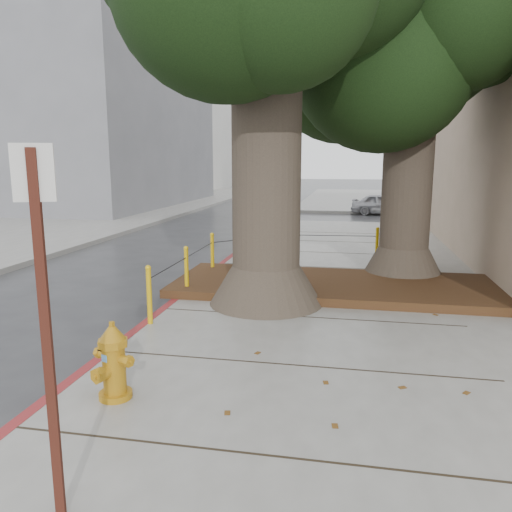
{
  "coord_description": "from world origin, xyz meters",
  "views": [
    {
      "loc": [
        1.18,
        -5.9,
        2.68
      ],
      "look_at": [
        -0.39,
        2.23,
        1.1
      ],
      "focal_mm": 35.0,
      "sensor_mm": 36.0,
      "label": 1
    }
  ],
  "objects_px": {
    "signpost": "(45,319)",
    "fire_hydrant": "(113,361)",
    "car_silver": "(383,204)",
    "car_dark": "(107,198)"
  },
  "relations": [
    {
      "from": "car_dark",
      "to": "signpost",
      "type": "bearing_deg",
      "value": -61.52
    },
    {
      "from": "fire_hydrant",
      "to": "car_silver",
      "type": "height_order",
      "value": "car_silver"
    },
    {
      "from": "fire_hydrant",
      "to": "car_dark",
      "type": "bearing_deg",
      "value": 139.15
    },
    {
      "from": "signpost",
      "to": "car_silver",
      "type": "bearing_deg",
      "value": 59.95
    },
    {
      "from": "fire_hydrant",
      "to": "car_silver",
      "type": "relative_size",
      "value": 0.27
    },
    {
      "from": "car_silver",
      "to": "car_dark",
      "type": "xyz_separation_m",
      "value": [
        -14.76,
        -0.46,
        0.13
      ]
    },
    {
      "from": "car_silver",
      "to": "car_dark",
      "type": "distance_m",
      "value": 14.76
    },
    {
      "from": "signpost",
      "to": "fire_hydrant",
      "type": "bearing_deg",
      "value": 83.46
    },
    {
      "from": "fire_hydrant",
      "to": "car_dark",
      "type": "distance_m",
      "value": 23.36
    },
    {
      "from": "fire_hydrant",
      "to": "car_dark",
      "type": "xyz_separation_m",
      "value": [
        -10.78,
        20.72,
        0.09
      ]
    }
  ]
}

